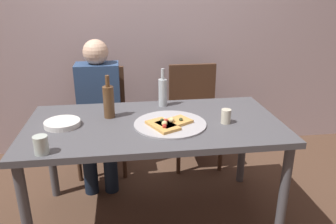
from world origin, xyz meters
The scene contains 14 objects.
ground_plane centered at (0.00, 0.00, 0.00)m, with size 8.00×8.00×0.00m, color #513828.
back_wall centered at (0.00, 1.21, 1.30)m, with size 6.00×0.10×2.60m, color #B29EA3.
dining_table centered at (0.00, 0.00, 0.66)m, with size 1.65×0.85×0.74m.
pizza_tray centered at (0.10, -0.06, 0.74)m, with size 0.46×0.46×0.01m, color #ADADB2.
pizza_slice_last centered at (0.12, -0.08, 0.76)m, with size 0.26×0.22×0.05m.
pizza_slice_extra centered at (0.04, -0.12, 0.76)m, with size 0.21×0.25×0.05m.
wine_bottle centered at (-0.29, 0.13, 0.85)m, with size 0.07×0.07×0.29m.
beer_bottle centered at (0.09, 0.31, 0.84)m, with size 0.06×0.06×0.28m.
tumbler_near centered at (-0.63, -0.35, 0.79)m, with size 0.08×0.08×0.10m, color #B7C6BC.
tumbler_far centered at (0.46, -0.08, 0.78)m, with size 0.06×0.06×0.09m, color beige.
plate_stack centered at (-0.58, 0.02, 0.75)m, with size 0.22×0.22×0.03m, color white.
chair_left centered at (-0.40, 0.83, 0.51)m, with size 0.44×0.44×0.90m.
chair_right centered at (0.45, 0.83, 0.51)m, with size 0.44×0.44×0.90m.
guest_in_sweater centered at (-0.40, 0.67, 0.64)m, with size 0.36×0.56×1.17m.
Camera 1 is at (-0.18, -1.99, 1.56)m, focal length 35.30 mm.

